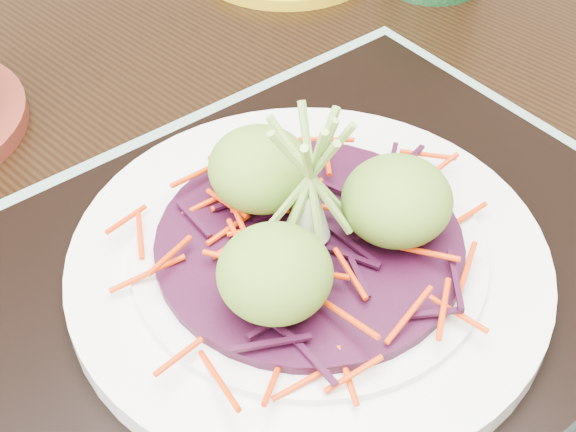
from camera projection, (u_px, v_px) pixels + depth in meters
dining_table at (206, 362)px, 0.59m from camera, size 1.32×0.96×0.77m
placemat at (308, 294)px, 0.51m from camera, size 0.52×0.40×0.00m
serving_tray at (308, 281)px, 0.50m from camera, size 0.45×0.34×0.02m
white_plate at (309, 260)px, 0.48m from camera, size 0.29×0.29×0.02m
cabbage_bed at (309, 243)px, 0.47m from camera, size 0.18×0.18×0.01m
carrot_julienne at (309, 232)px, 0.47m from camera, size 0.22×0.22×0.01m
guacamole_scoops at (311, 212)px, 0.46m from camera, size 0.16×0.14×0.05m
scallion_garnish at (311, 182)px, 0.44m from camera, size 0.07×0.07×0.10m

